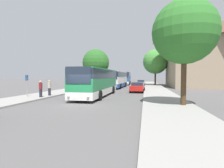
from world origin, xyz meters
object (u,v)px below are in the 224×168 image
Objects in this scene: bus_middle at (117,79)px; parked_car_right_near at (138,87)px; parked_car_right_far at (141,83)px; tree_left_near at (98,65)px; bus_stop_sign at (27,83)px; tree_left_far at (96,63)px; tree_right_near at (155,62)px; tree_right_mid at (184,32)px; pedestrian_waiting_near at (41,89)px; pedestrian_waiting_far at (49,88)px; bus_front at (97,82)px; bus_rear at (125,78)px.

bus_middle is 2.49× the size of parked_car_right_near.
bus_middle reaches higher than parked_car_right_far.
tree_left_near is at bearing -58.96° from parked_car_right_near.
bus_stop_sign is (-11.54, -9.33, 0.87)m from parked_car_right_near.
tree_right_near is at bearing 25.55° from tree_left_far.
parked_car_right_near is 0.58× the size of tree_right_mid.
tree_left_far reaches higher than parked_car_right_far.
tree_right_near is (14.10, 6.74, 0.59)m from tree_left_far.
bus_middle is 1.43× the size of tree_right_mid.
bus_stop_sign is at bearing -161.58° from pedestrian_waiting_near.
bus_middle reaches higher than pedestrian_waiting_far.
bus_middle is at bearing 61.11° from parked_car_right_far.
tree_right_mid is (15.54, -2.68, 4.05)m from bus_stop_sign.
pedestrian_waiting_far is at bearing -163.13° from bus_front.
parked_car_right_near is 1.12× the size of parked_car_right_far.
tree_right_near is 1.15× the size of tree_right_mid.
bus_rear reaches higher than parked_car_right_near.
bus_rear reaches higher than bus_stop_sign.
bus_middle is at bearing 97.73° from pedestrian_waiting_far.
parked_car_right_far is 11.98m from tree_left_far.
tree_right_mid is at bearing -89.45° from tree_right_near.
bus_front is at bearing 55.67° from pedestrian_waiting_near.
parked_car_right_far reaches higher than parked_car_right_near.
bus_front is 1.04× the size of bus_middle.
bus_rear reaches higher than bus_middle.
bus_rear is at bearing 160.34° from tree_right_near.
bus_middle is 9.15m from parked_car_right_far.
parked_car_right_near is 21.59m from tree_right_near.
parked_car_right_near is at bearing -53.05° from tree_left_far.
bus_rear is at bearing -52.89° from parked_car_right_far.
parked_car_right_far is at bearing 66.07° from bus_stop_sign.
bus_rear is at bearing 90.14° from bus_front.
bus_middle is 14.34m from bus_rear.
parked_car_right_near is at bearing -61.71° from tree_left_near.
pedestrian_waiting_near is 0.99× the size of pedestrian_waiting_far.
bus_front is 1.49× the size of tree_right_mid.
tree_left_far is at bearing 106.61° from bus_front.
tree_right_near is (3.69, 20.58, 5.39)m from parked_car_right_near.
parked_car_right_far is 0.50× the size of tree_left_near.
bus_front is 15.44m from bus_middle.
bus_rear is at bearing 103.39° from tree_right_mid.
tree_right_mid is at bearing -33.76° from bus_front.
bus_front is 21.33m from tree_left_far.
bus_stop_sign is at bearing -116.19° from pedestrian_waiting_far.
tree_right_near is at bearing -97.43° from parked_car_right_near.
tree_right_mid is (8.61, -21.16, 3.93)m from bus_middle.
bus_middle is 1.34× the size of tree_left_far.
bus_middle reaches higher than pedestrian_waiting_near.
tree_right_near reaches higher than bus_stop_sign.
bus_middle reaches higher than parked_car_right_near.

